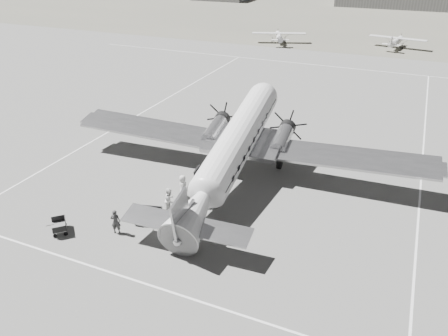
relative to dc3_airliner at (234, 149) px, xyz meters
The scene contains 14 objects.
ground 3.72m from the dc3_airliner, 21.25° to the left, with size 260.00×260.00×0.00m, color slate.
taxi_line_near 13.68m from the dc3_airliner, 81.02° to the right, with size 60.00×0.15×0.01m, color silver.
taxi_line_right 14.41m from the dc3_airliner, ahead, with size 0.15×80.00×0.01m, color silver.
taxi_line_left 19.47m from the dc3_airliner, 145.81° to the left, with size 0.15×60.00×0.01m, color silver.
taxi_line_horizon 40.97m from the dc3_airliner, 87.08° to the left, with size 90.00×0.15×0.01m, color silver.
grass_infield 95.88m from the dc3_airliner, 88.75° to the left, with size 260.00×90.00×0.01m, color #5E5B4F.
dc3_airliner is the anchor object (origin of this frame).
light_plane_left 56.44m from the dc3_airliner, 103.52° to the left, with size 10.43×8.46×2.16m, color silver, non-canonical shape.
light_plane_right 59.59m from the dc3_airliner, 82.23° to the left, with size 10.35×8.39×2.15m, color silver, non-canonical shape.
baggage_cart_near 8.82m from the dc3_airliner, 112.38° to the right, with size 1.92×1.35×1.08m, color #5B5B5B, non-canonical shape.
baggage_cart_far 14.03m from the dc3_airliner, 126.01° to the right, with size 1.51×1.07×0.85m, color #5B5B5B, non-canonical shape.
ground_crew 10.91m from the dc3_airliner, 114.97° to the right, with size 0.65×0.43×1.79m, color #2C2C2C.
ramp_agent 6.82m from the dc3_airliner, 112.29° to the right, with size 0.96×0.75×1.97m, color silver.
passenger 5.07m from the dc3_airliner, 124.04° to the right, with size 0.92×0.60×1.88m, color #B2B2B0.
Camera 1 is at (9.69, -29.77, 17.41)m, focal length 35.00 mm.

